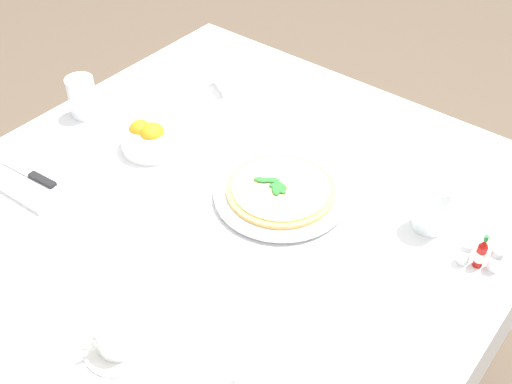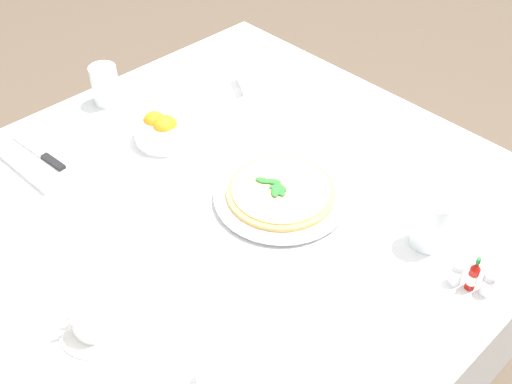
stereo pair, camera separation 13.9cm
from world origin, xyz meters
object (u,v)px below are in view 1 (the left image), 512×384
Objects in this scene: pepper_shaker at (495,260)px; menu_card at (218,81)px; coffee_cup_center_back at (117,337)px; hot_sauce_bottle at (481,253)px; water_glass_back_corner at (83,99)px; dinner_knife at (27,172)px; pizza at (281,189)px; napkin_folded at (30,177)px; coffee_cup_near_left at (258,380)px; salt_shaker at (464,253)px; water_glass_right_edge at (433,208)px; citrus_bowl at (151,138)px; pizza_plate at (281,194)px.

menu_card is (0.86, -0.16, 0.00)m from pepper_shaker.
coffee_cup_center_back is 1.57× the size of hot_sauce_bottle.
water_glass_back_corner reaches higher than dinner_knife.
pizza reaches higher than napkin_folded.
pepper_shaker is at bearing -127.23° from coffee_cup_center_back.
coffee_cup_near_left is 1.02× the size of coffee_cup_center_back.
water_glass_back_corner is 0.28m from dinner_knife.
coffee_cup_near_left reaches higher than pizza.
salt_shaker is at bearing 19.65° from hot_sauce_bottle.
water_glass_back_corner is at bearing -69.43° from napkin_folded.
coffee_cup_near_left is 1.65× the size of menu_card.
water_glass_back_corner is 1.04m from hot_sauce_bottle.
water_glass_back_corner is 0.92m from water_glass_right_edge.
pizza reaches higher than dinner_knife.
napkin_folded is 4.01× the size of pepper_shaker.
dinner_knife is (0.49, 0.32, -0.00)m from pizza.
hot_sauce_bottle is (-1.03, -0.14, -0.01)m from water_glass_back_corner.
salt_shaker is at bearing -169.71° from pizza.
hot_sauce_bottle is at bearing -161.95° from menu_card.
water_glass_right_edge is 0.72m from menu_card.
coffee_cup_near_left is 0.93m from menu_card.
hot_sauce_bottle is 0.03m from salt_shaker.
coffee_cup_near_left is at bearing 85.31° from water_glass_right_edge.
dinner_knife is (-0.11, 0.26, -0.02)m from water_glass_back_corner.
dinner_knife is 1.04m from pepper_shaker.
pepper_shaker is at bearing -171.91° from water_glass_back_corner.
salt_shaker is (0.03, 0.01, -0.01)m from hot_sauce_bottle.
pizza is 3.05× the size of menu_card.
coffee_cup_near_left is 0.59× the size of napkin_folded.
pepper_shaker is (-0.20, -0.50, -0.01)m from coffee_cup_near_left.
menu_card is (0.81, -0.18, 0.00)m from salt_shaker.
napkin_folded is at bearing 23.39° from hot_sauce_bottle.
water_glass_right_edge is 0.52× the size of napkin_folded.
napkin_folded is 0.01m from dinner_knife.
salt_shaker is (-0.77, -0.12, -0.00)m from citrus_bowl.
water_glass_back_corner is 1.01m from salt_shaker.
napkin_folded is 1.04m from pepper_shaker.
dinner_knife reaches higher than napkin_folded.
pizza is 1.85× the size of coffee_cup_near_left.
dinner_knife is at bearing 32.65° from pizza.
water_glass_right_edge reaches higher than menu_card.
pizza_plate is at bearing 177.50° from menu_card.
napkin_folded is 2.80× the size of menu_card.
pizza_plate is at bearing 11.46° from pepper_shaker.
salt_shaker is at bearing -170.91° from citrus_bowl.
dinner_knife is 2.36× the size of hot_sauce_bottle.
hot_sauce_bottle reaches higher than salt_shaker.
pepper_shaker is at bearing -160.35° from hot_sauce_bottle.
water_glass_right_edge reaches higher than coffee_cup_near_left.
pizza_plate is 0.37m from citrus_bowl.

